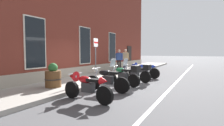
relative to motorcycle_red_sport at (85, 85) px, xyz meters
name	(u,v)px	position (x,y,z in m)	size (l,w,h in m)	color
ground_plane	(105,84)	(3.01, 1.01, -0.54)	(140.00, 140.00, 0.00)	#4C4C4F
sidewalk	(83,81)	(3.01, 2.38, -0.46)	(33.74, 2.74, 0.16)	gray
lane_stripe	(169,90)	(3.01, -2.19, -0.54)	(33.74, 0.12, 0.01)	silver
brick_pub_facade	(20,7)	(3.01, 7.63, 4.16)	(27.74, 7.87, 9.41)	maroon
motorcycle_red_sport	(85,85)	(0.00, 0.00, 0.00)	(0.62, 2.09, 0.98)	black
motorcycle_black_naked	(106,80)	(1.52, 0.05, -0.05)	(0.62, 2.01, 0.99)	black
motorcycle_green_touring	(124,75)	(3.01, -0.07, 0.01)	(0.74, 1.97, 1.32)	black
motorcycle_silver_touring	(136,72)	(4.41, -0.18, 0.00)	(0.73, 2.02, 1.29)	black
motorcycle_blue_sport	(142,69)	(6.14, 0.02, 0.00)	(0.63, 2.16, 0.98)	black
pedestrian_blue_top	(119,59)	(8.11, 2.64, 0.58)	(0.38, 0.62, 1.70)	black
pedestrian_tan_coat	(125,58)	(8.90, 2.42, 0.60)	(0.36, 0.63, 1.74)	#2D3351
parking_sign	(96,53)	(3.07, 1.59, 1.08)	(0.36, 0.07, 2.25)	#4C4C51
barrel_planter	(53,77)	(0.65, 2.18, 0.04)	(0.70, 0.70, 1.03)	brown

